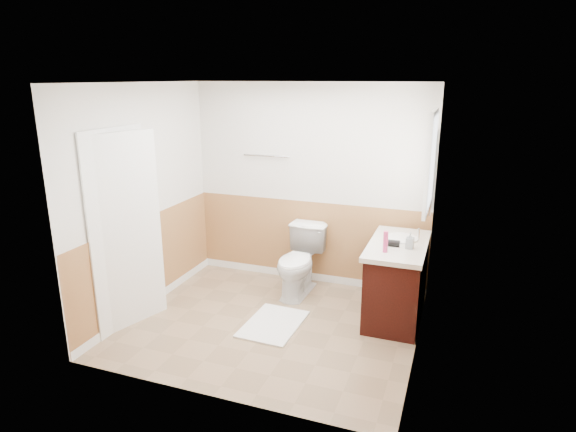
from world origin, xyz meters
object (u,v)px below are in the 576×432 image
at_px(vanity_cabinet, 397,282).
at_px(lotion_bottle, 385,242).
at_px(toilet, 299,262).
at_px(bath_mat, 273,324).
at_px(soap_dispenser, 410,241).

relative_size(vanity_cabinet, lotion_bottle, 5.00).
bearing_deg(toilet, bath_mat, -87.99).
xyz_separation_m(toilet, soap_dispenser, (1.31, -0.32, 0.52)).
distance_m(bath_mat, soap_dispenser, 1.69).
height_order(vanity_cabinet, soap_dispenser, soap_dispenser).
bearing_deg(bath_mat, lotion_bottle, 16.90).
distance_m(vanity_cabinet, lotion_bottle, 0.65).
xyz_separation_m(bath_mat, soap_dispenser, (1.31, 0.53, 0.92)).
bearing_deg(toilet, soap_dispenser, -11.82).
relative_size(toilet, vanity_cabinet, 0.75).
bearing_deg(soap_dispenser, bath_mat, -158.07).
relative_size(bath_mat, vanity_cabinet, 0.73).
height_order(vanity_cabinet, lotion_bottle, lotion_bottle).
bearing_deg(vanity_cabinet, toilet, 170.53).
relative_size(toilet, lotion_bottle, 3.73).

